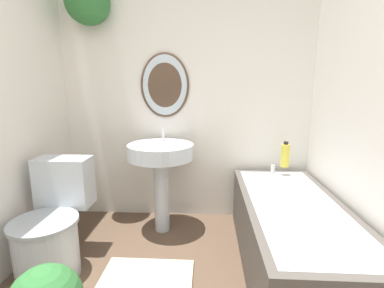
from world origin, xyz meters
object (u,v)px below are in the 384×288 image
bathtub (292,235)px  shampoo_bottle (285,155)px  toilet (53,227)px  pedestal_sink (161,161)px

bathtub → shampoo_bottle: size_ratio=6.76×
toilet → bathtub: toilet is taller
toilet → pedestal_sink: size_ratio=0.85×
toilet → bathtub: (1.64, 0.08, -0.06)m
toilet → bathtub: bearing=2.8°
pedestal_sink → shampoo_bottle: 1.08m
pedestal_sink → bathtub: pedestal_sink is taller
bathtub → shampoo_bottle: (0.09, 0.62, 0.41)m
pedestal_sink → shampoo_bottle: size_ratio=3.94×
toilet → pedestal_sink: pedestal_sink is taller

